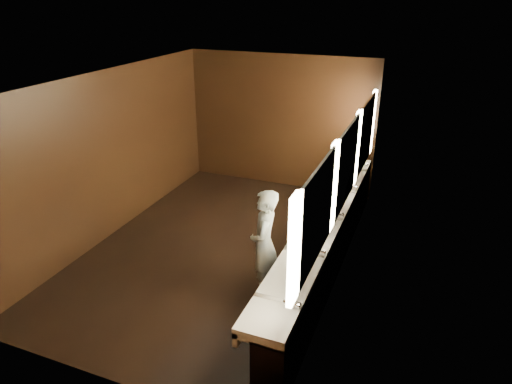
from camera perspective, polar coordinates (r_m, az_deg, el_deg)
floor at (r=7.72m, az=-4.48°, el=-6.99°), size 6.00×6.00×0.00m
ceiling at (r=6.72m, az=-5.26°, el=13.93°), size 4.00×6.00×0.02m
wall_back at (r=9.74m, az=3.00°, el=8.73°), size 4.00×0.02×2.80m
wall_front at (r=4.89m, az=-20.62°, el=-9.40°), size 4.00×0.02×2.80m
wall_left at (r=8.14m, az=-17.62°, el=4.50°), size 0.02×6.00×2.80m
wall_right at (r=6.52m, az=11.16°, el=0.35°), size 0.02×6.00×2.80m
sink_counter at (r=6.96m, az=8.90°, el=-6.23°), size 0.55×5.40×1.01m
mirror_band at (r=6.39m, az=11.24°, el=3.25°), size 0.06×5.03×1.15m
person at (r=6.26m, az=1.02°, el=-6.50°), size 0.49×0.64×1.58m
trash_bin at (r=6.54m, az=5.52°, el=-10.12°), size 0.46×0.46×0.62m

